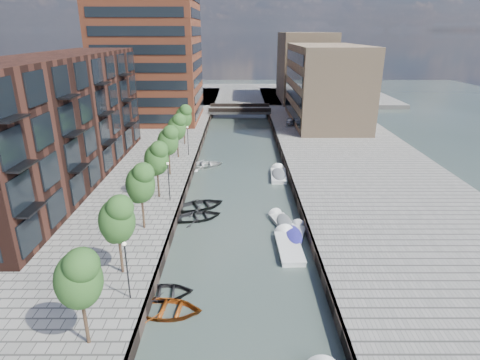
{
  "coord_description": "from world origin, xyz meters",
  "views": [
    {
      "loc": [
        -0.04,
        -13.87,
        17.39
      ],
      "look_at": [
        0.0,
        23.32,
        3.5
      ],
      "focal_mm": 30.0,
      "sensor_mm": 36.0,
      "label": 1
    }
  ],
  "objects_px": {
    "tree_4": "(168,140)",
    "sloop_0": "(163,296)",
    "bridge": "(240,110)",
    "motorboat_3": "(295,235)",
    "sloop_2": "(167,313)",
    "tree_1": "(117,218)",
    "motorboat_4": "(278,175)",
    "tree_3": "(156,158)",
    "tree_6": "(183,116)",
    "tree_5": "(177,127)",
    "motorboat_2": "(288,245)",
    "car": "(290,121)",
    "tree_0": "(78,277)",
    "sloop_1": "(199,219)",
    "motorboat_1": "(282,222)",
    "sloop_3": "(205,167)",
    "tree_2": "(140,182)",
    "sloop_4": "(200,208)"
  },
  "relations": [
    {
      "from": "sloop_1",
      "to": "motorboat_4",
      "type": "relative_size",
      "value": 0.83
    },
    {
      "from": "tree_5",
      "to": "motorboat_1",
      "type": "relative_size",
      "value": 1.27
    },
    {
      "from": "tree_2",
      "to": "tree_4",
      "type": "relative_size",
      "value": 1.0
    },
    {
      "from": "tree_3",
      "to": "tree_6",
      "type": "distance_m",
      "value": 21.0
    },
    {
      "from": "tree_4",
      "to": "sloop_0",
      "type": "xyz_separation_m",
      "value": [
        3.1,
        -22.45,
        -5.31
      ]
    },
    {
      "from": "tree_0",
      "to": "tree_1",
      "type": "xyz_separation_m",
      "value": [
        0.0,
        7.0,
        0.0
      ]
    },
    {
      "from": "tree_2",
      "to": "sloop_4",
      "type": "relative_size",
      "value": 1.16
    },
    {
      "from": "car",
      "to": "motorboat_4",
      "type": "bearing_deg",
      "value": -93.55
    },
    {
      "from": "tree_6",
      "to": "motorboat_3",
      "type": "height_order",
      "value": "tree_6"
    },
    {
      "from": "sloop_1",
      "to": "tree_5",
      "type": "bearing_deg",
      "value": -4.04
    },
    {
      "from": "tree_0",
      "to": "sloop_1",
      "type": "bearing_deg",
      "value": 75.92
    },
    {
      "from": "motorboat_4",
      "to": "car",
      "type": "relative_size",
      "value": 1.55
    },
    {
      "from": "tree_2",
      "to": "motorboat_1",
      "type": "xyz_separation_m",
      "value": [
        12.56,
        2.65,
        -5.13
      ]
    },
    {
      "from": "sloop_0",
      "to": "sloop_4",
      "type": "relative_size",
      "value": 0.84
    },
    {
      "from": "tree_4",
      "to": "motorboat_4",
      "type": "bearing_deg",
      "value": 8.52
    },
    {
      "from": "tree_2",
      "to": "motorboat_4",
      "type": "relative_size",
      "value": 1.09
    },
    {
      "from": "car",
      "to": "sloop_0",
      "type": "bearing_deg",
      "value": -100.18
    },
    {
      "from": "sloop_3",
      "to": "tree_0",
      "type": "bearing_deg",
      "value": 157.51
    },
    {
      "from": "sloop_1",
      "to": "motorboat_3",
      "type": "height_order",
      "value": "motorboat_3"
    },
    {
      "from": "motorboat_2",
      "to": "car",
      "type": "bearing_deg",
      "value": 83.16
    },
    {
      "from": "tree_6",
      "to": "sloop_1",
      "type": "xyz_separation_m",
      "value": [
        4.46,
        -24.23,
        -5.31
      ]
    },
    {
      "from": "motorboat_1",
      "to": "bridge",
      "type": "bearing_deg",
      "value": 94.53
    },
    {
      "from": "tree_4",
      "to": "tree_5",
      "type": "xyz_separation_m",
      "value": [
        0.0,
        7.0,
        0.0
      ]
    },
    {
      "from": "tree_1",
      "to": "motorboat_1",
      "type": "height_order",
      "value": "tree_1"
    },
    {
      "from": "sloop_0",
      "to": "motorboat_2",
      "type": "relative_size",
      "value": 0.76
    },
    {
      "from": "tree_2",
      "to": "sloop_1",
      "type": "xyz_separation_m",
      "value": [
        4.46,
        3.77,
        -5.31
      ]
    },
    {
      "from": "tree_5",
      "to": "motorboat_2",
      "type": "xyz_separation_m",
      "value": [
        12.61,
        -22.63,
        -5.2
      ]
    },
    {
      "from": "tree_5",
      "to": "sloop_0",
      "type": "height_order",
      "value": "tree_5"
    },
    {
      "from": "sloop_2",
      "to": "motorboat_3",
      "type": "bearing_deg",
      "value": -38.31
    },
    {
      "from": "tree_5",
      "to": "motorboat_1",
      "type": "xyz_separation_m",
      "value": [
        12.56,
        -18.35,
        -5.13
      ]
    },
    {
      "from": "bridge",
      "to": "motorboat_3",
      "type": "xyz_separation_m",
      "value": [
        4.9,
        -53.95,
        -1.21
      ]
    },
    {
      "from": "tree_5",
      "to": "sloop_3",
      "type": "distance_m",
      "value": 6.58
    },
    {
      "from": "tree_3",
      "to": "tree_6",
      "type": "xyz_separation_m",
      "value": [
        0.0,
        21.0,
        0.0
      ]
    },
    {
      "from": "sloop_0",
      "to": "motorboat_2",
      "type": "distance_m",
      "value": 11.7
    },
    {
      "from": "car",
      "to": "motorboat_3",
      "type": "bearing_deg",
      "value": -89.84
    },
    {
      "from": "tree_0",
      "to": "motorboat_1",
      "type": "height_order",
      "value": "tree_0"
    },
    {
      "from": "car",
      "to": "sloop_1",
      "type": "bearing_deg",
      "value": -103.24
    },
    {
      "from": "motorboat_2",
      "to": "tree_0",
      "type": "bearing_deg",
      "value": -135.55
    },
    {
      "from": "motorboat_1",
      "to": "sloop_2",
      "type": "bearing_deg",
      "value": -124.48
    },
    {
      "from": "sloop_1",
      "to": "motorboat_1",
      "type": "bearing_deg",
      "value": -116.37
    },
    {
      "from": "tree_0",
      "to": "sloop_3",
      "type": "height_order",
      "value": "tree_0"
    },
    {
      "from": "tree_1",
      "to": "motorboat_4",
      "type": "relative_size",
      "value": 1.09
    },
    {
      "from": "tree_4",
      "to": "sloop_0",
      "type": "distance_m",
      "value": 23.27
    },
    {
      "from": "motorboat_2",
      "to": "motorboat_4",
      "type": "distance_m",
      "value": 17.66
    },
    {
      "from": "sloop_0",
      "to": "sloop_3",
      "type": "relative_size",
      "value": 0.84
    },
    {
      "from": "motorboat_3",
      "to": "tree_0",
      "type": "bearing_deg",
      "value": -133.64
    },
    {
      "from": "sloop_1",
      "to": "car",
      "type": "relative_size",
      "value": 1.28
    },
    {
      "from": "tree_0",
      "to": "tree_5",
      "type": "relative_size",
      "value": 1.0
    },
    {
      "from": "bridge",
      "to": "sloop_3",
      "type": "bearing_deg",
      "value": -97.98
    },
    {
      "from": "bridge",
      "to": "motorboat_2",
      "type": "xyz_separation_m",
      "value": [
        4.11,
        -55.63,
        -1.28
      ]
    }
  ]
}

